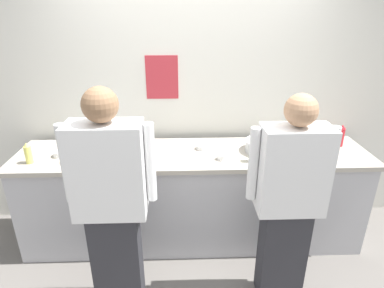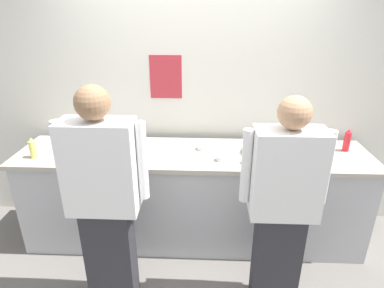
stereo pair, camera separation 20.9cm
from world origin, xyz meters
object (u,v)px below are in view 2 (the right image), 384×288
(squeeze_bottle_primary, at_px, (255,153))
(ramekin_green_sauce, at_px, (203,147))
(plate_stack_front, at_px, (78,154))
(squeeze_bottle_secondary, at_px, (347,140))
(chefs_knife, at_px, (150,153))
(chef_near_left, at_px, (104,199))
(ramekin_red_sauce, at_px, (293,144))
(sheet_tray, at_px, (118,148))
(chef_center, at_px, (283,204))
(squeeze_bottle_spare, at_px, (33,148))
(mixing_bowl_steel, at_px, (266,148))
(ramekin_orange_sauce, at_px, (63,149))
(ramekin_yellow_sauce, at_px, (221,158))
(deli_cup, at_px, (321,149))

(squeeze_bottle_primary, xyz_separation_m, ramekin_green_sauce, (-0.43, 0.28, -0.08))
(plate_stack_front, xyz_separation_m, squeeze_bottle_secondary, (2.39, 0.25, 0.07))
(squeeze_bottle_secondary, xyz_separation_m, chefs_knife, (-1.78, -0.15, -0.10))
(chef_near_left, distance_m, ramekin_red_sauce, 1.80)
(chef_near_left, xyz_separation_m, sheet_tray, (-0.11, 0.80, 0.04))
(squeeze_bottle_secondary, bearing_deg, ramekin_green_sauce, -178.89)
(chef_center, height_order, squeeze_bottle_spare, chef_center)
(squeeze_bottle_secondary, relative_size, squeeze_bottle_spare, 1.14)
(mixing_bowl_steel, xyz_separation_m, sheet_tray, (-1.35, 0.03, -0.04))
(ramekin_green_sauce, bearing_deg, chef_center, -54.20)
(ramekin_orange_sauce, bearing_deg, squeeze_bottle_spare, -148.50)
(ramekin_green_sauce, bearing_deg, sheet_tray, -177.22)
(ramekin_yellow_sauce, bearing_deg, squeeze_bottle_spare, -179.66)
(chef_near_left, xyz_separation_m, ramekin_green_sauce, (0.68, 0.84, 0.05))
(ramekin_red_sauce, relative_size, deli_cup, 0.84)
(ramekin_green_sauce, height_order, ramekin_red_sauce, ramekin_red_sauce)
(sheet_tray, xyz_separation_m, squeeze_bottle_primary, (1.22, -0.24, 0.09))
(mixing_bowl_steel, bearing_deg, ramekin_red_sauce, 32.24)
(mixing_bowl_steel, bearing_deg, squeeze_bottle_spare, -175.26)
(chef_center, relative_size, mixing_bowl_steel, 4.77)
(sheet_tray, height_order, ramekin_red_sauce, ramekin_red_sauce)
(ramekin_orange_sauce, bearing_deg, ramekin_yellow_sauce, -4.67)
(squeeze_bottle_spare, relative_size, ramekin_orange_sauce, 1.73)
(ramekin_red_sauce, relative_size, ramekin_orange_sauce, 0.81)
(squeeze_bottle_secondary, height_order, ramekin_green_sauce, squeeze_bottle_secondary)
(ramekin_yellow_sauce, bearing_deg, squeeze_bottle_primary, -9.83)
(sheet_tray, relative_size, ramekin_red_sauce, 4.68)
(chef_center, distance_m, plate_stack_front, 1.76)
(ramekin_green_sauce, xyz_separation_m, chefs_knife, (-0.47, -0.13, -0.02))
(sheet_tray, height_order, ramekin_green_sauce, ramekin_green_sauce)
(squeeze_bottle_spare, bearing_deg, ramekin_orange_sauce, 31.50)
(ramekin_orange_sauce, bearing_deg, squeeze_bottle_secondary, 3.13)
(sheet_tray, xyz_separation_m, ramekin_red_sauce, (1.64, 0.15, 0.01))
(squeeze_bottle_secondary, xyz_separation_m, ramekin_orange_sauce, (-2.57, -0.14, -0.08))
(ramekin_yellow_sauce, height_order, ramekin_red_sauce, same)
(chef_center, bearing_deg, deli_cup, 56.56)
(plate_stack_front, height_order, squeeze_bottle_secondary, squeeze_bottle_secondary)
(mixing_bowl_steel, bearing_deg, plate_stack_front, -174.73)
(ramekin_orange_sauce, bearing_deg, plate_stack_front, -31.87)
(squeeze_bottle_primary, distance_m, chefs_knife, 0.92)
(squeeze_bottle_secondary, bearing_deg, squeeze_bottle_spare, -174.51)
(squeeze_bottle_primary, distance_m, ramekin_red_sauce, 0.58)
(mixing_bowl_steel, bearing_deg, ramekin_orange_sauce, -178.66)
(chef_center, bearing_deg, squeeze_bottle_secondary, 48.09)
(ramekin_orange_sauce, height_order, deli_cup, deli_cup)
(sheet_tray, bearing_deg, plate_stack_front, -148.45)
(chefs_knife, bearing_deg, ramekin_green_sauce, 15.23)
(chef_near_left, height_order, ramekin_orange_sauce, chef_near_left)
(ramekin_green_sauce, bearing_deg, ramekin_red_sauce, 7.36)
(plate_stack_front, bearing_deg, ramekin_green_sauce, 11.67)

